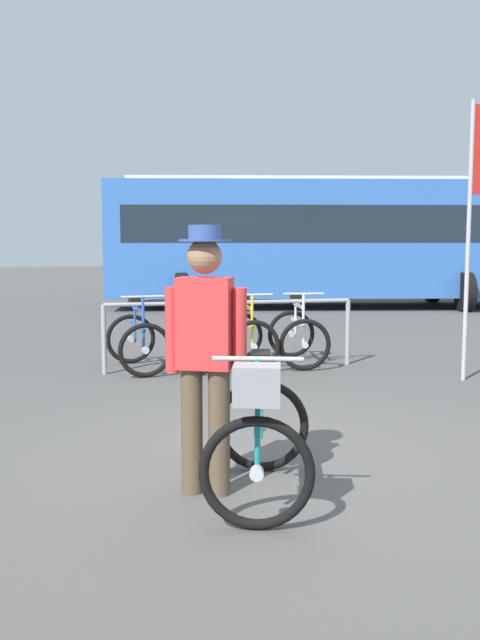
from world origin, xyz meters
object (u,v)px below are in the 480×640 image
(racked_bike_yellow, at_px, (246,338))
(person_with_featured_bike, at_px, (205,349))
(racked_bike_black, at_px, (193,340))
(bus_distant, at_px, (317,236))
(featured_bicycle, at_px, (259,433))
(banner_flag, at_px, (480,187))
(racked_bike_blue, at_px, (138,341))
(racked_bike_white, at_px, (298,336))

(racked_bike_yellow, xyz_separation_m, person_with_featured_bike, (-1.46, -4.38, 0.58))
(racked_bike_black, xyz_separation_m, bus_distant, (4.51, 7.39, 1.37))
(featured_bicycle, xyz_separation_m, bus_distant, (4.99, 12.04, 1.30))
(person_with_featured_bike, bearing_deg, bus_distant, 65.92)
(bus_distant, xyz_separation_m, banner_flag, (-1.46, -8.96, 0.49))
(racked_bike_black, height_order, banner_flag, banner_flag)
(racked_bike_black, xyz_separation_m, racked_bike_yellow, (0.70, -0.02, 0.00))
(bus_distant, bearing_deg, racked_bike_blue, -125.26)
(bus_distant, height_order, banner_flag, banner_flag)
(racked_bike_black, distance_m, bus_distant, 8.77)
(racked_bike_yellow, xyz_separation_m, racked_bike_white, (0.70, -0.02, -0.00))
(person_with_featured_bike, bearing_deg, banner_flag, 36.66)
(racked_bike_white, xyz_separation_m, featured_bicycle, (-1.87, -4.60, 0.08))
(racked_bike_yellow, height_order, banner_flag, banner_flag)
(featured_bicycle, relative_size, banner_flag, 0.39)
(racked_bike_white, height_order, featured_bicycle, same)
(banner_flag, bearing_deg, bus_distant, 80.74)
(racked_bike_black, height_order, featured_bicycle, same)
(racked_bike_white, relative_size, banner_flag, 0.37)
(racked_bike_blue, distance_m, racked_bike_white, 2.10)
(racked_bike_white, distance_m, person_with_featured_bike, 4.90)
(racked_bike_blue, distance_m, racked_bike_black, 0.70)
(racked_bike_white, xyz_separation_m, person_with_featured_bike, (-2.16, -4.36, 0.58))
(banner_flag, bearing_deg, person_with_featured_bike, -143.34)
(racked_bike_blue, height_order, racked_bike_yellow, same)
(featured_bicycle, distance_m, bus_distant, 13.10)
(featured_bicycle, distance_m, person_with_featured_bike, 0.63)
(banner_flag, bearing_deg, featured_bicycle, -138.85)
(racked_bike_blue, relative_size, racked_bike_black, 0.98)
(racked_bike_white, height_order, person_with_featured_bike, person_with_featured_bike)
(racked_bike_blue, xyz_separation_m, bus_distant, (5.21, 7.37, 1.37))
(racked_bike_yellow, bearing_deg, banner_flag, -33.33)
(bus_distant, bearing_deg, banner_flag, -99.26)
(racked_bike_yellow, relative_size, person_with_featured_bike, 0.66)
(racked_bike_yellow, relative_size, racked_bike_white, 0.95)
(racked_bike_blue, relative_size, racked_bike_white, 0.95)
(racked_bike_black, xyz_separation_m, person_with_featured_bike, (-0.76, -4.41, 0.58))
(racked_bike_blue, distance_m, person_with_featured_bike, 4.47)
(racked_bike_yellow, bearing_deg, racked_bike_black, 177.97)
(featured_bicycle, relative_size, bus_distant, 0.12)
(person_with_featured_bike, bearing_deg, racked_bike_black, 80.17)
(racked_bike_yellow, xyz_separation_m, featured_bicycle, (-1.17, -4.62, 0.08))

